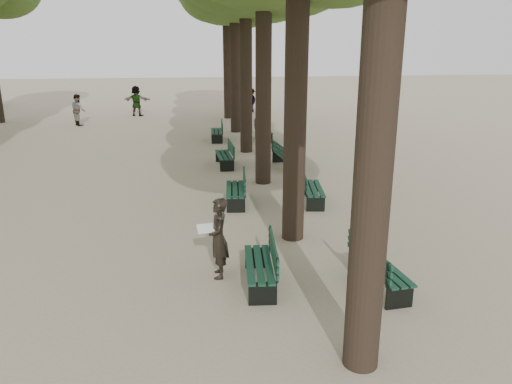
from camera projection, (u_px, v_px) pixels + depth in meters
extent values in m
plane|color=tan|center=(245.00, 303.00, 9.13)|extent=(120.00, 120.00, 0.00)
cylinder|color=#33261C|center=(378.00, 110.00, 6.33)|extent=(0.52, 0.52, 7.50)
cylinder|color=#33261C|center=(296.00, 81.00, 11.08)|extent=(0.52, 0.52, 7.50)
cylinder|color=#33261C|center=(263.00, 69.00, 15.82)|extent=(0.52, 0.52, 7.50)
cylinder|color=#33261C|center=(246.00, 63.00, 20.56)|extent=(0.52, 0.52, 7.50)
cylinder|color=#33261C|center=(235.00, 59.00, 25.31)|extent=(0.52, 0.52, 7.50)
cylinder|color=#33261C|center=(227.00, 56.00, 30.05)|extent=(0.52, 0.52, 7.50)
cube|color=black|center=(259.00, 274.00, 9.74)|extent=(0.65, 1.83, 0.45)
cube|color=black|center=(259.00, 264.00, 9.67)|extent=(0.67, 1.84, 0.04)
cube|color=black|center=(273.00, 251.00, 9.61)|extent=(0.18, 1.80, 0.40)
cube|color=black|center=(235.00, 197.00, 14.63)|extent=(0.67, 1.84, 0.45)
cube|color=black|center=(235.00, 189.00, 14.56)|extent=(0.69, 1.84, 0.04)
cube|color=black|center=(244.00, 180.00, 14.49)|extent=(0.19, 1.80, 0.40)
cube|color=black|center=(224.00, 161.00, 19.01)|extent=(0.60, 1.82, 0.45)
cube|color=black|center=(224.00, 155.00, 18.95)|extent=(0.62, 1.82, 0.04)
cube|color=black|center=(231.00, 148.00, 18.92)|extent=(0.12, 1.80, 0.40)
cube|color=black|center=(216.00, 136.00, 23.99)|extent=(0.59, 1.82, 0.45)
cube|color=black|center=(216.00, 131.00, 23.93)|extent=(0.61, 1.82, 0.04)
cube|color=black|center=(222.00, 126.00, 23.87)|extent=(0.11, 1.80, 0.40)
cube|color=black|center=(380.00, 277.00, 9.61)|extent=(0.71, 1.85, 0.45)
cube|color=black|center=(381.00, 267.00, 9.55)|extent=(0.73, 1.85, 0.04)
cube|color=black|center=(368.00, 255.00, 9.41)|extent=(0.23, 1.79, 0.40)
cube|color=black|center=(313.00, 196.00, 14.72)|extent=(0.74, 1.85, 0.45)
cube|color=black|center=(313.00, 188.00, 14.66)|extent=(0.76, 1.85, 0.04)
cube|color=black|center=(304.00, 179.00, 14.58)|extent=(0.27, 1.79, 0.40)
cube|color=black|center=(285.00, 161.00, 18.95)|extent=(0.71, 1.85, 0.45)
cube|color=black|center=(285.00, 155.00, 18.89)|extent=(0.73, 1.85, 0.04)
cube|color=black|center=(278.00, 149.00, 18.75)|extent=(0.23, 1.79, 0.40)
cube|color=black|center=(264.00, 135.00, 24.15)|extent=(0.65, 1.83, 0.45)
cube|color=black|center=(264.00, 131.00, 24.09)|extent=(0.67, 1.83, 0.04)
cube|color=black|center=(258.00, 125.00, 23.95)|extent=(0.17, 1.80, 0.40)
imported|color=black|center=(219.00, 238.00, 9.94)|extent=(0.34, 0.67, 1.66)
cube|color=white|center=(206.00, 228.00, 9.84)|extent=(0.37, 0.29, 0.12)
imported|color=#262628|center=(137.00, 101.00, 31.75)|extent=(1.80, 0.90, 1.90)
imported|color=#262628|center=(251.00, 100.00, 33.50)|extent=(0.85, 1.01, 1.58)
imported|color=#262628|center=(78.00, 110.00, 28.13)|extent=(0.75, 0.91, 1.76)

